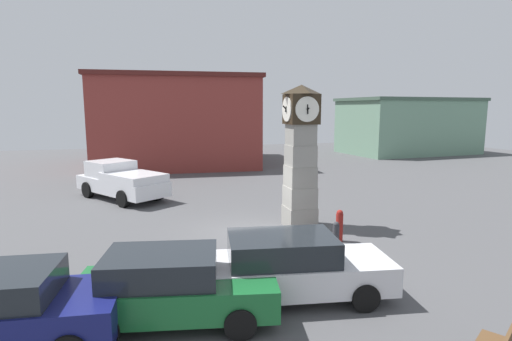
% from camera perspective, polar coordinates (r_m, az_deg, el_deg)
% --- Properties ---
extents(ground_plane, '(70.12, 70.12, 0.00)m').
position_cam_1_polar(ground_plane, '(14.59, -0.87, -9.01)').
color(ground_plane, '#4C4C4F').
extents(clock_tower, '(1.48, 1.42, 5.33)m').
position_cam_1_polar(clock_tower, '(15.00, 6.37, 2.07)').
color(clock_tower, gray).
rests_on(clock_tower, ground_plane).
extents(bollard_near_tower, '(0.24, 0.24, 0.97)m').
position_cam_1_polar(bollard_near_tower, '(10.21, 10.41, -14.22)').
color(bollard_near_tower, brown).
rests_on(bollard_near_tower, ground_plane).
extents(bollard_mid_row, '(0.23, 0.23, 0.87)m').
position_cam_1_polar(bollard_mid_row, '(11.35, 11.22, -12.11)').
color(bollard_mid_row, '#333338').
rests_on(bollard_mid_row, ground_plane).
extents(bollard_far_row, '(0.20, 0.20, 1.05)m').
position_cam_1_polar(bollard_far_row, '(12.67, 11.33, -9.43)').
color(bollard_far_row, '#333338').
rests_on(bollard_far_row, ground_plane).
extents(bollard_end_row, '(0.24, 0.24, 1.10)m').
position_cam_1_polar(bollard_end_row, '(13.91, 11.83, -7.69)').
color(bollard_end_row, maroon).
rests_on(bollard_end_row, ground_plane).
extents(car_navy_sedan, '(3.98, 2.25, 1.50)m').
position_cam_1_polar(car_navy_sedan, '(9.14, -31.69, -16.37)').
color(car_navy_sedan, navy).
rests_on(car_navy_sedan, ground_plane).
extents(car_near_tower, '(4.42, 2.47, 1.50)m').
position_cam_1_polar(car_near_tower, '(8.91, -11.85, -15.88)').
color(car_near_tower, '#19602D').
rests_on(car_near_tower, ground_plane).
extents(car_by_building, '(4.70, 2.40, 1.54)m').
position_cam_1_polar(car_by_building, '(9.72, 5.09, -13.46)').
color(car_by_building, silver).
rests_on(car_by_building, ground_plane).
extents(pickup_truck, '(4.70, 5.54, 1.85)m').
position_cam_1_polar(pickup_truck, '(21.01, -18.68, -1.35)').
color(pickup_truck, silver).
rests_on(pickup_truck, ground_plane).
extents(warehouse_blue_far, '(13.10, 13.14, 6.98)m').
position_cam_1_polar(warehouse_blue_far, '(33.96, -11.20, 6.99)').
color(warehouse_blue_far, maroon).
rests_on(warehouse_blue_far, ground_plane).
extents(storefront_low_left, '(13.48, 8.70, 5.54)m').
position_cam_1_polar(storefront_low_left, '(43.63, 20.86, 6.00)').
color(storefront_low_left, gray).
rests_on(storefront_low_left, ground_plane).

